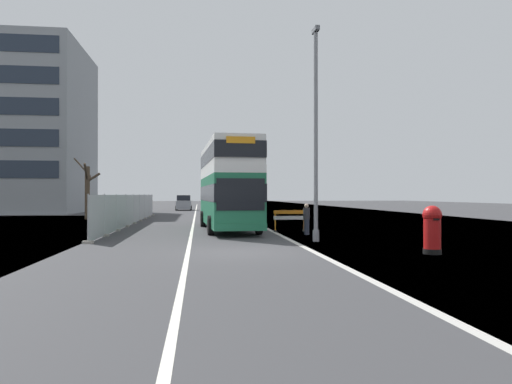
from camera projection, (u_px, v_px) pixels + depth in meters
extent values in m
cube|color=#38383A|center=(239.00, 253.00, 16.80)|extent=(140.00, 280.00, 0.10)
cube|color=#B2AFA8|center=(312.00, 251.00, 17.12)|extent=(0.24, 196.00, 0.01)
cube|color=silver|center=(188.00, 253.00, 16.58)|extent=(0.16, 168.00, 0.01)
cube|color=#1E6B47|center=(228.00, 200.00, 27.40)|extent=(3.07, 11.04, 2.76)
cube|color=white|center=(228.00, 173.00, 27.41)|extent=(3.07, 11.04, 0.40)
cube|color=white|center=(228.00, 158.00, 27.41)|extent=(3.04, 10.93, 1.47)
cube|color=black|center=(228.00, 193.00, 27.40)|extent=(3.11, 11.15, 0.88)
cube|color=black|center=(228.00, 158.00, 27.41)|extent=(3.09, 11.10, 0.81)
cube|color=black|center=(241.00, 194.00, 22.00)|extent=(2.30, 0.18, 1.52)
cube|color=orange|center=(241.00, 140.00, 22.02)|extent=(1.38, 0.13, 0.32)
cube|color=#1E6B47|center=(227.00, 221.00, 27.39)|extent=(3.11, 11.15, 0.36)
cylinder|color=black|center=(211.00, 225.00, 23.84)|extent=(0.35, 1.01, 1.00)
cylinder|color=black|center=(259.00, 225.00, 24.27)|extent=(0.35, 1.01, 1.00)
cylinder|color=black|center=(203.00, 219.00, 30.13)|extent=(0.35, 1.01, 1.00)
cylinder|color=black|center=(241.00, 219.00, 30.57)|extent=(0.35, 1.01, 1.00)
cylinder|color=gray|center=(316.00, 137.00, 20.61)|extent=(0.18, 0.18, 9.23)
cube|color=slate|center=(316.00, 30.00, 20.64)|extent=(0.20, 0.70, 0.20)
cylinder|color=gray|center=(316.00, 236.00, 20.58)|extent=(0.29, 0.29, 0.50)
cylinder|color=black|center=(432.00, 251.00, 16.24)|extent=(0.63, 0.63, 0.18)
cylinder|color=#B71414|center=(432.00, 232.00, 16.24)|extent=(0.58, 0.58, 1.18)
sphere|color=#B71414|center=(432.00, 215.00, 16.25)|extent=(0.65, 0.65, 0.65)
cube|color=black|center=(437.00, 219.00, 15.95)|extent=(0.22, 0.03, 0.07)
cube|color=orange|center=(290.00, 212.00, 26.04)|extent=(1.82, 0.12, 0.20)
cube|color=white|center=(290.00, 218.00, 26.04)|extent=(1.82, 0.12, 0.20)
cube|color=orange|center=(275.00, 222.00, 25.96)|extent=(0.07, 0.07, 1.09)
cube|color=black|center=(275.00, 231.00, 25.95)|extent=(0.15, 0.44, 0.08)
cube|color=orange|center=(304.00, 222.00, 26.12)|extent=(0.07, 0.07, 1.09)
cube|color=black|center=(304.00, 231.00, 26.12)|extent=(0.15, 0.44, 0.08)
cube|color=#A8AAAD|center=(97.00, 217.00, 21.32)|extent=(0.04, 3.26, 2.00)
cube|color=#A8AAAD|center=(111.00, 214.00, 24.69)|extent=(0.04, 3.26, 2.00)
cube|color=#A8AAAD|center=(121.00, 212.00, 28.06)|extent=(0.04, 3.26, 2.00)
cube|color=#A8AAAD|center=(130.00, 210.00, 31.44)|extent=(0.04, 3.26, 2.00)
cube|color=#A8AAAD|center=(136.00, 208.00, 34.81)|extent=(0.04, 3.26, 2.00)
cube|color=#A8AAAD|center=(142.00, 207.00, 38.19)|extent=(0.04, 3.26, 2.00)
cube|color=#A8AAAD|center=(146.00, 206.00, 41.56)|extent=(0.04, 3.26, 2.00)
cube|color=#A8AAAD|center=(150.00, 205.00, 44.94)|extent=(0.04, 3.26, 2.00)
cylinder|color=#939699|center=(88.00, 219.00, 19.63)|extent=(0.06, 0.06, 2.10)
cube|color=gray|center=(88.00, 242.00, 19.62)|extent=(0.44, 0.20, 0.12)
cylinder|color=#939699|center=(104.00, 215.00, 23.00)|extent=(0.06, 0.06, 2.10)
cube|color=gray|center=(104.00, 235.00, 23.00)|extent=(0.44, 0.20, 0.12)
cylinder|color=#939699|center=(116.00, 213.00, 26.38)|extent=(0.06, 0.06, 2.10)
cube|color=gray|center=(116.00, 230.00, 26.37)|extent=(0.44, 0.20, 0.12)
cylinder|color=#939699|center=(126.00, 211.00, 29.75)|extent=(0.06, 0.06, 2.10)
cube|color=gray|center=(126.00, 226.00, 29.75)|extent=(0.44, 0.20, 0.12)
cylinder|color=#939699|center=(133.00, 209.00, 33.13)|extent=(0.06, 0.06, 2.10)
cube|color=gray|center=(133.00, 223.00, 33.12)|extent=(0.44, 0.20, 0.12)
cylinder|color=#939699|center=(139.00, 208.00, 36.50)|extent=(0.06, 0.06, 2.10)
cube|color=gray|center=(139.00, 220.00, 36.50)|extent=(0.44, 0.20, 0.12)
cylinder|color=#939699|center=(144.00, 207.00, 39.88)|extent=(0.06, 0.06, 2.10)
cube|color=gray|center=(144.00, 218.00, 39.87)|extent=(0.44, 0.20, 0.12)
cylinder|color=#939699|center=(149.00, 206.00, 43.25)|extent=(0.06, 0.06, 2.10)
cube|color=gray|center=(149.00, 216.00, 43.25)|extent=(0.44, 0.20, 0.12)
cylinder|color=#939699|center=(152.00, 205.00, 46.63)|extent=(0.06, 0.06, 2.10)
cube|color=gray|center=(152.00, 215.00, 46.62)|extent=(0.44, 0.20, 0.12)
cube|color=silver|center=(218.00, 208.00, 46.47)|extent=(1.86, 3.94, 1.22)
cube|color=black|center=(218.00, 197.00, 46.48)|extent=(1.71, 2.17, 0.79)
cylinder|color=black|center=(226.00, 212.00, 47.80)|extent=(0.20, 0.60, 0.60)
cylinder|color=black|center=(208.00, 212.00, 47.57)|extent=(0.20, 0.60, 0.60)
cylinder|color=black|center=(228.00, 213.00, 45.37)|extent=(0.20, 0.60, 0.60)
cylinder|color=black|center=(208.00, 213.00, 45.15)|extent=(0.20, 0.60, 0.60)
cube|color=navy|center=(214.00, 206.00, 54.67)|extent=(1.79, 3.96, 1.11)
cube|color=black|center=(214.00, 198.00, 54.68)|extent=(1.65, 2.18, 0.80)
cylinder|color=black|center=(221.00, 209.00, 56.00)|extent=(0.20, 0.60, 0.60)
cylinder|color=black|center=(206.00, 209.00, 55.78)|extent=(0.20, 0.60, 0.60)
cylinder|color=black|center=(222.00, 210.00, 53.56)|extent=(0.20, 0.60, 0.60)
cylinder|color=black|center=(206.00, 210.00, 53.34)|extent=(0.20, 0.60, 0.60)
cube|color=gray|center=(184.00, 205.00, 62.31)|extent=(1.89, 4.30, 1.12)
cube|color=black|center=(184.00, 198.00, 62.32)|extent=(1.74, 2.36, 0.70)
cylinder|color=black|center=(191.00, 208.00, 63.74)|extent=(0.20, 0.60, 0.60)
cylinder|color=black|center=(177.00, 208.00, 63.52)|extent=(0.20, 0.60, 0.60)
cylinder|color=black|center=(191.00, 208.00, 61.10)|extent=(0.20, 0.60, 0.60)
cylinder|color=black|center=(176.00, 208.00, 60.87)|extent=(0.20, 0.60, 0.60)
cylinder|color=#4C3D2D|center=(87.00, 193.00, 39.05)|extent=(0.41, 0.41, 4.43)
cylinder|color=#4C3D2D|center=(94.00, 177.00, 39.09)|extent=(1.14, 0.26, 0.80)
cylinder|color=#4C3D2D|center=(89.00, 182.00, 39.44)|extent=(0.23, 0.94, 1.26)
cylinder|color=#4C3D2D|center=(81.00, 166.00, 39.09)|extent=(1.23, 0.35, 1.32)
cylinder|color=#4C3D2D|center=(86.00, 172.00, 38.42)|extent=(0.28, 1.43, 1.46)
cylinder|color=#2D3342|center=(306.00, 227.00, 24.07)|extent=(0.29, 0.29, 0.81)
cylinder|color=#333338|center=(306.00, 213.00, 24.07)|extent=(0.34, 0.34, 0.56)
sphere|color=beige|center=(306.00, 206.00, 24.07)|extent=(0.22, 0.22, 0.22)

